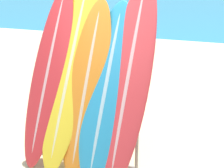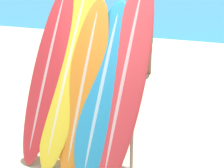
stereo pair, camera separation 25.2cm
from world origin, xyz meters
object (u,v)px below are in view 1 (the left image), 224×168
Objects in this scene: surfboard_slot_0 at (49,73)px; person_mid_beach at (139,38)px; surfboard_slot_1 at (70,70)px; surfboard_slot_2 at (87,87)px; surfboard_slot_4 at (129,80)px; surfboard_rack at (84,132)px; surfboard_slot_3 at (106,90)px; person_near_water at (66,46)px.

surfboard_slot_0 is 4.35m from person_mid_beach.
surfboard_slot_1 reaches higher than person_mid_beach.
surfboard_slot_1 reaches higher than surfboard_slot_0.
surfboard_slot_2 is 0.54m from surfboard_slot_4.
surfboard_rack is 0.88m from surfboard_slot_0.
surfboard_slot_3 is (0.55, -0.09, -0.16)m from surfboard_slot_1.
surfboard_slot_0 is at bearing 38.29° from person_mid_beach.
person_mid_beach is at bearing 102.43° from surfboard_rack.
surfboard_slot_2 is (0.02, 0.06, 0.58)m from surfboard_rack.
person_near_water is at bearing 124.80° from surfboard_slot_1.
surfboard_slot_2 is 1.01× the size of surfboard_slot_3.
surfboard_rack is at bearing -28.32° from surfboard_slot_1.
surfboard_slot_4 reaches higher than surfboard_slot_3.
surfboard_rack is at bearing -9.95° from surfboard_slot_0.
surfboard_slot_4 is (0.53, 0.12, 0.72)m from surfboard_rack.
surfboard_slot_2 is 4.48m from person_mid_beach.
person_near_water reaches higher than surfboard_rack.
surfboard_slot_1 is 0.80m from surfboard_slot_4.
surfboard_slot_3 is 3.21m from person_near_water.
person_mid_beach is at bearing 41.05° from person_near_water.
person_mid_beach is (-0.99, 4.37, -0.09)m from surfboard_slot_2.
surfboard_slot_0 is 1.30× the size of person_mid_beach.
surfboard_slot_3 is 0.88× the size of surfboard_slot_4.
surfboard_slot_3 is 1.18× the size of person_mid_beach.
surfboard_slot_4 reaches higher than surfboard_rack.
surfboard_slot_2 is 1.14× the size of person_near_water.
surfboard_slot_1 is 0.33m from surfboard_slot_2.
person_near_water is at bearing 119.01° from surfboard_slot_0.
surfboard_slot_2 is 0.88× the size of surfboard_slot_4.
surfboard_slot_0 is at bearing -171.68° from surfboard_slot_1.
surfboard_slot_1 is at bearing 163.00° from surfboard_slot_2.
surfboard_slot_3 is (0.26, 0.00, -0.01)m from surfboard_slot_2.
surfboard_rack is 0.64× the size of surfboard_slot_0.
surfboard_slot_3 is at bearing -2.82° from surfboard_slot_0.
person_near_water reaches higher than person_mid_beach.
person_near_water is at bearing 8.68° from person_mid_beach.
surfboard_rack is 3.12m from person_near_water.
surfboard_slot_0 is at bearing 177.18° from surfboard_slot_3.
surfboard_slot_3 is (0.84, -0.04, -0.10)m from surfboard_slot_0.
surfboard_slot_3 is at bearing -8.89° from surfboard_slot_1.
person_mid_beach is (-0.98, 4.43, 0.49)m from surfboard_rack.
surfboard_rack is 0.58m from surfboard_slot_2.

